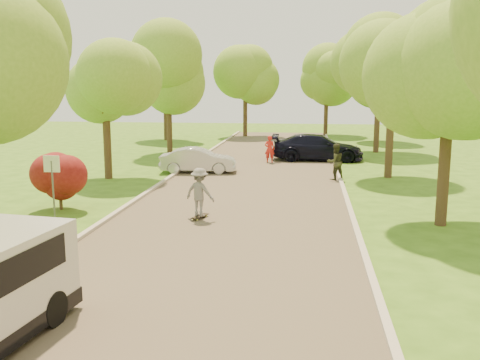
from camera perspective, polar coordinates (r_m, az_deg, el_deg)
The scene contains 21 objects.
ground at distance 13.38m, azimuth -4.05°, elevation -9.34°, with size 100.00×100.00×0.00m, color #366117.
road at distance 20.99m, azimuth 0.25°, elevation -2.10°, with size 8.00×60.00×0.01m, color #4C4438.
curb_left at distance 21.84m, azimuth -10.35°, elevation -1.64°, with size 0.18×60.00×0.12m, color #B2AD9E.
curb_right at distance 20.88m, azimuth 11.36°, elevation -2.21°, with size 0.18×60.00×0.12m, color #B2AD9E.
street_sign at distance 18.58m, azimuth -19.40°, elevation 0.61°, with size 0.55×0.06×2.17m.
red_shrub at distance 20.20m, azimuth -18.69°, elevation 0.04°, with size 1.70×1.70×1.95m.
tree_l_midb at distance 26.09m, azimuth -13.86°, elevation 10.14°, with size 4.30×4.20×6.62m.
tree_l_far at distance 35.51m, azimuth -7.35°, elevation 11.69°, with size 4.92×4.80×7.79m.
tree_r_mida at distance 17.96m, azimuth 22.40°, elevation 12.85°, with size 5.13×5.00×7.95m.
tree_r_midb at distance 26.67m, azimuth 16.41°, elevation 10.65°, with size 4.51×4.40×7.01m.
tree_r_far at distance 36.68m, azimuth 15.04°, elevation 11.95°, with size 5.33×5.20×8.34m.
tree_bg_a at distance 43.85m, azimuth -7.74°, elevation 11.17°, with size 5.12×5.00×7.72m.
tree_bg_b at distance 44.73m, azimuth 14.95°, elevation 11.19°, with size 5.12×5.00×7.95m.
tree_bg_c at distance 46.66m, azimuth 0.83°, elevation 10.83°, with size 4.92×4.80×7.33m.
tree_bg_d at distance 48.39m, azimuth 9.53°, elevation 11.02°, with size 5.12×5.00×7.72m.
silver_sedan at distance 27.45m, azimuth -4.49°, elevation 2.11°, with size 1.35×3.87×1.28m, color #BCBCC1.
dark_sedan at distance 32.12m, azimuth 8.25°, elevation 3.46°, with size 2.19×5.38×1.56m, color black.
longboard at distance 18.06m, azimuth -4.29°, elevation -3.87°, with size 0.50×0.86×0.10m.
skateboarder at distance 17.87m, azimuth -4.32°, elevation -1.29°, with size 1.05×0.60×1.63m, color slate.
person_striped at distance 30.91m, azimuth 3.18°, elevation 3.31°, with size 0.57×0.38×1.57m, color red.
person_olive at distance 25.58m, azimuth 10.13°, elevation 1.91°, with size 0.84×0.65×1.73m, color #313520.
Camera 1 is at (2.54, -12.35, 4.45)m, focal length 40.00 mm.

